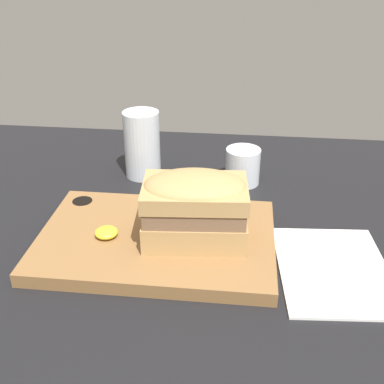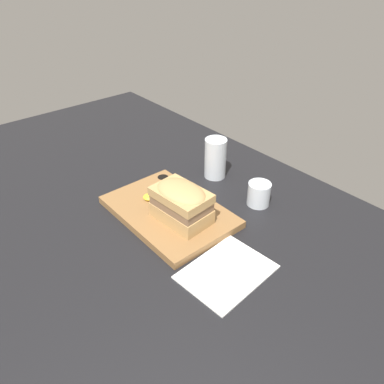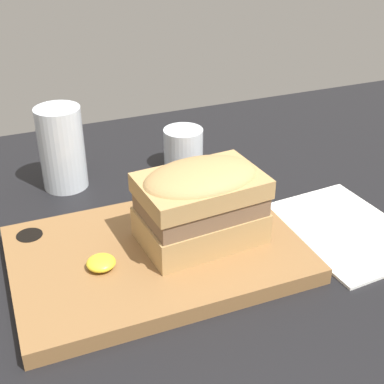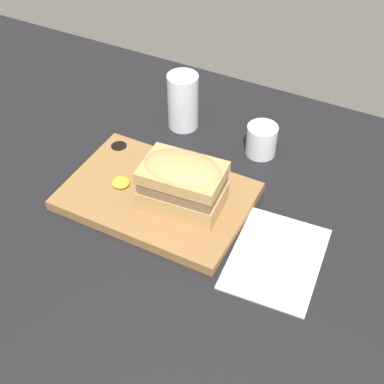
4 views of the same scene
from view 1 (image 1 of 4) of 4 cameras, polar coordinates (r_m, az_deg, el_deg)
name	(u,v)px [view 1 (image 1 of 4)]	position (r cm, az deg, el deg)	size (l,w,h in cm)	color
dining_table	(207,277)	(66.52, 1.78, -10.09)	(196.01, 101.86, 2.00)	black
serving_board	(156,240)	(70.51, -4.26, -5.65)	(33.85, 22.96, 2.06)	olive
sandwich	(195,205)	(66.19, 0.34, -1.52)	(14.98, 10.53, 9.99)	tan
mustard_dollop	(106,232)	(69.96, -10.11, -4.73)	(3.31, 3.31, 1.33)	yellow
water_glass	(142,149)	(89.38, -5.90, 5.14)	(6.59, 6.59, 12.40)	silver
wine_glass	(243,167)	(87.42, 6.03, 2.99)	(6.23, 6.23, 6.55)	silver
napkin	(334,269)	(68.70, 16.43, -8.77)	(16.11, 20.54, 0.40)	white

